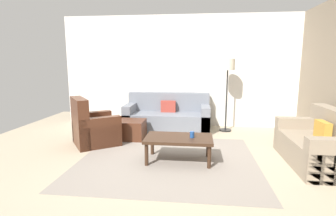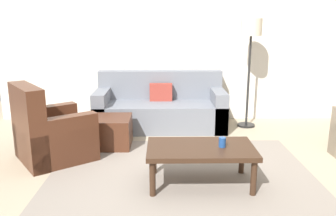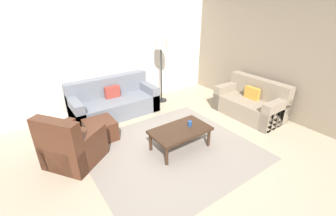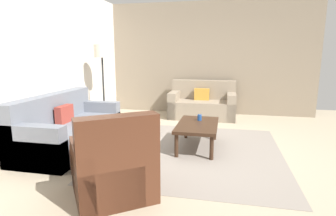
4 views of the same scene
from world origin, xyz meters
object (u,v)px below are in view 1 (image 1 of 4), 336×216
Objects in this scene: coffee_table at (179,140)px; cup at (192,135)px; lamp_standing at (228,72)px; couch_main at (168,117)px; ottoman at (131,129)px; couch_loveseat at (322,146)px; armchair_leather at (92,129)px.

cup reaches higher than coffee_table.
couch_main is at bearing 178.57° from lamp_standing.
ottoman is at bearing 133.12° from coffee_table.
ottoman is 0.33× the size of lamp_standing.
coffee_table is (-2.28, -0.11, 0.06)m from couch_loveseat.
lamp_standing is (0.97, 2.08, 1.05)m from coffee_table.
ottoman is (-3.38, 1.07, -0.10)m from couch_loveseat.
couch_main and couch_loveseat have the same top height.
couch_main is at bearing 143.48° from couch_loveseat.
couch_loveseat is at bearing 2.89° from coffee_table.
armchair_leather is (-4.06, 0.58, 0.01)m from couch_loveseat.
couch_loveseat is 1.40× the size of armchair_leather.
cup is at bearing -2.47° from coffee_table.
ottoman is at bearing 162.51° from couch_loveseat.
lamp_standing reaches higher than armchair_leather.
armchair_leather is 0.83m from ottoman.
couch_main is at bearing 101.42° from coffee_table.
cup is (0.64, -2.13, 0.16)m from couch_main.
couch_loveseat is 2.28m from coffee_table.
lamp_standing is at bearing 70.12° from cup.
armchair_leather is at bearing 171.82° from couch_loveseat.
coffee_table reaches higher than ottoman.
lamp_standing reaches higher than ottoman.
lamp_standing is (-1.30, 1.97, 1.11)m from couch_loveseat.
cup is (-2.06, -0.12, 0.16)m from couch_loveseat.
cup is at bearing -176.55° from couch_loveseat.
couch_main is 1.84× the size of coffee_table.
armchair_leather is 1.02× the size of coffee_table.
couch_loveseat is 15.47× the size of cup.
armchair_leather is 1.99× the size of ottoman.
armchair_leather is 3.27m from lamp_standing.
armchair_leather reaches higher than cup.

